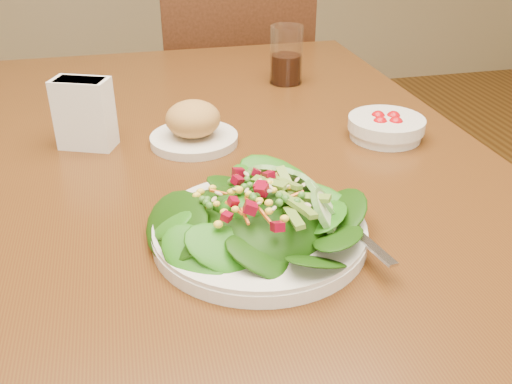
{
  "coord_description": "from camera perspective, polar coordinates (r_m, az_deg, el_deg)",
  "views": [
    {
      "loc": [
        -0.14,
        -0.81,
        1.15
      ],
      "look_at": [
        0.01,
        -0.21,
        0.81
      ],
      "focal_mm": 40.0,
      "sensor_mm": 36.0,
      "label": 1
    }
  ],
  "objects": [
    {
      "name": "napkin_holder",
      "position": [
        0.99,
        -16.81,
        7.69
      ],
      "size": [
        0.1,
        0.08,
        0.12
      ],
      "rotation": [
        0.0,
        0.0,
        -0.4
      ],
      "color": "white",
      "rests_on": "dining_table"
    },
    {
      "name": "bread_plate",
      "position": [
        0.98,
        -6.28,
        6.51
      ],
      "size": [
        0.15,
        0.15,
        0.08
      ],
      "color": "silver",
      "rests_on": "dining_table"
    },
    {
      "name": "drinking_glass",
      "position": [
        1.28,
        3.03,
        13.15
      ],
      "size": [
        0.07,
        0.07,
        0.12
      ],
      "color": "silver",
      "rests_on": "dining_table"
    },
    {
      "name": "dining_table",
      "position": [
        0.96,
        -3.28,
        -2.48
      ],
      "size": [
        0.9,
        1.4,
        0.75
      ],
      "color": "#4C2D0F",
      "rests_on": "ground_plane"
    },
    {
      "name": "tomato_bowl",
      "position": [
        1.02,
        12.86,
        6.36
      ],
      "size": [
        0.13,
        0.13,
        0.04
      ],
      "color": "silver",
      "rests_on": "dining_table"
    },
    {
      "name": "salad_plate",
      "position": [
        0.71,
        1.12,
        -2.73
      ],
      "size": [
        0.27,
        0.27,
        0.08
      ],
      "rotation": [
        0.0,
        0.0,
        0.34
      ],
      "color": "silver",
      "rests_on": "dining_table"
    },
    {
      "name": "chair_far",
      "position": [
        1.92,
        -2.23,
        10.3
      ],
      "size": [
        0.49,
        0.49,
        1.02
      ],
      "rotation": [
        0.0,
        0.0,
        3.1
      ],
      "color": "#4C2514",
      "rests_on": "ground_plane"
    }
  ]
}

